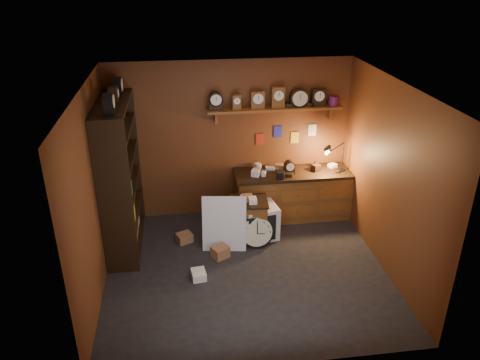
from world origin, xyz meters
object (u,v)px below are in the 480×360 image
object	(u,v)px
shelving_unit	(118,171)
low_cabinet	(249,218)
big_round_clock	(257,231)
workbench	(294,192)

from	to	relation	value
shelving_unit	low_cabinet	world-z (taller)	shelving_unit
big_round_clock	low_cabinet	bearing A→B (deg)	109.64
workbench	big_round_clock	distance (m)	1.19
workbench	big_round_clock	world-z (taller)	workbench
shelving_unit	workbench	bearing A→B (deg)	9.87
workbench	big_round_clock	xyz separation A→B (m)	(-0.79, -0.87, -0.21)
workbench	low_cabinet	size ratio (longest dim) A/B	2.67
shelving_unit	workbench	world-z (taller)	shelving_unit
shelving_unit	workbench	distance (m)	2.99
shelving_unit	big_round_clock	distance (m)	2.31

